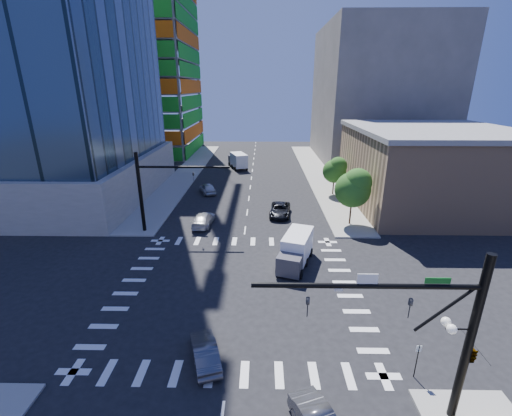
{
  "coord_description": "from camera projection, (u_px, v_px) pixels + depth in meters",
  "views": [
    {
      "loc": [
        1.95,
        -24.38,
        15.68
      ],
      "look_at": [
        1.35,
        8.0,
        4.18
      ],
      "focal_mm": 24.0,
      "sensor_mm": 36.0,
      "label": 1
    }
  ],
  "objects": [
    {
      "name": "construction_building",
      "position": [
        136.0,
        46.0,
        78.83
      ],
      "size": [
        25.16,
        34.5,
        70.6
      ],
      "color": "slate",
      "rests_on": "ground"
    },
    {
      "name": "road_markings",
      "position": [
        238.0,
        288.0,
        28.25
      ],
      "size": [
        20.0,
        20.0,
        0.01
      ],
      "primitive_type": "cube",
      "color": "silver",
      "rests_on": "ground"
    },
    {
      "name": "sidewalk_ne",
      "position": [
        317.0,
        173.0,
        65.69
      ],
      "size": [
        5.0,
        60.0,
        0.15
      ],
      "primitive_type": "cube",
      "color": "gray",
      "rests_on": "ground"
    },
    {
      "name": "box_truck_near",
      "position": [
        295.0,
        253.0,
        31.39
      ],
      "size": [
        3.96,
        5.95,
        2.88
      ],
      "rotation": [
        0.0,
        0.0,
        -0.32
      ],
      "color": "black",
      "rests_on": "ground"
    },
    {
      "name": "commercial_building",
      "position": [
        430.0,
        167.0,
        46.77
      ],
      "size": [
        20.5,
        22.5,
        10.6
      ],
      "color": "tan",
      "rests_on": "ground"
    },
    {
      "name": "car_sb_cross",
      "position": [
        205.0,
        352.0,
        20.53
      ],
      "size": [
        2.59,
        4.29,
        1.33
      ],
      "primitive_type": "imported",
      "rotation": [
        0.0,
        0.0,
        3.45
      ],
      "color": "#504F54",
      "rests_on": "ground"
    },
    {
      "name": "car_nb_far",
      "position": [
        280.0,
        210.0,
        43.96
      ],
      "size": [
        3.05,
        5.65,
        1.51
      ],
      "primitive_type": "imported",
      "rotation": [
        0.0,
        0.0,
        -0.1
      ],
      "color": "black",
      "rests_on": "ground"
    },
    {
      "name": "sidewalk_nw",
      "position": [
        188.0,
        172.0,
        66.13
      ],
      "size": [
        5.0,
        60.0,
        0.15
      ],
      "primitive_type": "cube",
      "color": "gray",
      "rests_on": "ground"
    },
    {
      "name": "car_sb_mid",
      "position": [
        207.0,
        188.0,
        53.15
      ],
      "size": [
        3.52,
        4.99,
        1.58
      ],
      "primitive_type": "imported",
      "rotation": [
        0.0,
        0.0,
        3.54
      ],
      "color": "#B6B9BE",
      "rests_on": "ground"
    },
    {
      "name": "car_sb_near",
      "position": [
        203.0,
        219.0,
        40.85
      ],
      "size": [
        2.46,
        5.28,
        1.49
      ],
      "primitive_type": "imported",
      "rotation": [
        0.0,
        0.0,
        3.07
      ],
      "color": "#BABABA",
      "rests_on": "ground"
    },
    {
      "name": "bg_building_ne",
      "position": [
        377.0,
        95.0,
        74.91
      ],
      "size": [
        24.0,
        30.0,
        28.0
      ],
      "primitive_type": "cube",
      "color": "#5D5853",
      "rests_on": "ground"
    },
    {
      "name": "signal_mast_nw",
      "position": [
        153.0,
        185.0,
        37.42
      ],
      "size": [
        10.2,
        0.4,
        9.0
      ],
      "color": "black",
      "rests_on": "sidewalk_nw"
    },
    {
      "name": "tree_north",
      "position": [
        336.0,
        170.0,
        51.1
      ],
      "size": [
        3.54,
        3.52,
        5.78
      ],
      "color": "#382316",
      "rests_on": "sidewalk_ne"
    },
    {
      "name": "signal_mast_se",
      "position": [
        451.0,
        335.0,
        15.55
      ],
      "size": [
        10.51,
        2.48,
        9.0
      ],
      "color": "black",
      "rests_on": "sidewalk_se"
    },
    {
      "name": "box_truck_far",
      "position": [
        237.0,
        161.0,
        69.35
      ],
      "size": [
        4.45,
        6.55,
        3.17
      ],
      "rotation": [
        0.0,
        0.0,
        3.49
      ],
      "color": "black",
      "rests_on": "ground"
    },
    {
      "name": "ground",
      "position": [
        238.0,
        288.0,
        28.25
      ],
      "size": [
        160.0,
        160.0,
        0.0
      ],
      "primitive_type": "plane",
      "color": "black",
      "rests_on": "ground"
    },
    {
      "name": "no_parking_sign",
      "position": [
        417.0,
        358.0,
        19.12
      ],
      "size": [
        0.3,
        0.06,
        2.2
      ],
      "color": "black",
      "rests_on": "ground"
    },
    {
      "name": "tree_south",
      "position": [
        354.0,
        187.0,
        39.56
      ],
      "size": [
        4.16,
        4.16,
        6.82
      ],
      "color": "#382316",
      "rests_on": "sidewalk_ne"
    }
  ]
}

